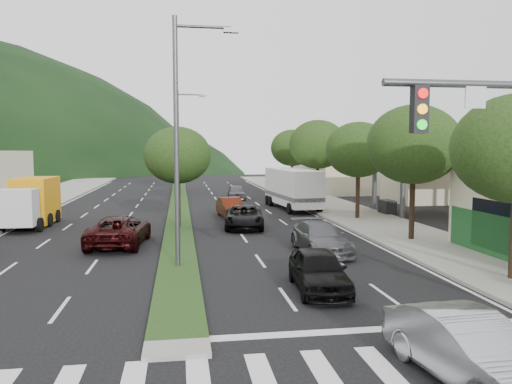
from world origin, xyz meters
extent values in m
plane|color=black|center=(0.00, 0.00, 0.00)|extent=(160.00, 160.00, 0.00)
cube|color=gray|center=(12.50, 25.00, 0.07)|extent=(5.00, 90.00, 0.15)
cube|color=#193412|center=(0.00, 28.00, 0.06)|extent=(1.60, 56.00, 0.12)
cube|color=silver|center=(0.00, -2.00, 0.01)|extent=(19.00, 2.20, 0.01)
cylinder|color=#47494C|center=(7.60, -1.50, 6.30)|extent=(6.00, 0.18, 0.18)
cube|color=black|center=(5.40, -1.65, 5.70)|extent=(0.35, 0.25, 1.05)
cube|color=silver|center=(19.00, 22.00, 5.00)|extent=(12.00, 8.00, 0.50)
cube|color=#D99D0B|center=(19.00, 22.00, 4.65)|extent=(12.20, 8.20, 0.50)
cylinder|color=#47494C|center=(15.00, 19.50, 2.30)|extent=(0.36, 0.36, 4.60)
cylinder|color=#47494C|center=(23.00, 19.50, 2.30)|extent=(0.36, 0.36, 4.60)
cylinder|color=#47494C|center=(15.00, 24.50, 2.30)|extent=(0.36, 0.36, 4.60)
cylinder|color=#47494C|center=(23.00, 24.50, 2.30)|extent=(0.36, 0.36, 4.60)
cube|color=black|center=(15.00, 22.00, 0.55)|extent=(0.80, 1.60, 1.10)
cube|color=black|center=(23.00, 22.00, 0.55)|extent=(0.80, 1.60, 1.10)
cube|color=beige|center=(19.50, 44.00, 2.60)|extent=(10.00, 16.00, 5.20)
cylinder|color=black|center=(12.00, 12.00, 2.05)|extent=(0.28, 0.28, 3.81)
ellipsoid|color=black|center=(12.00, 12.00, 5.05)|extent=(4.80, 4.80, 4.08)
cylinder|color=black|center=(12.00, 20.00, 1.94)|extent=(0.28, 0.28, 3.58)
ellipsoid|color=black|center=(12.00, 20.00, 4.76)|extent=(4.40, 4.40, 3.74)
cylinder|color=black|center=(12.00, 30.00, 2.11)|extent=(0.28, 0.28, 3.92)
ellipsoid|color=black|center=(12.00, 30.00, 5.19)|extent=(5.00, 5.00, 4.25)
cylinder|color=black|center=(12.00, 40.00, 2.00)|extent=(0.28, 0.28, 3.70)
ellipsoid|color=black|center=(12.00, 40.00, 4.90)|extent=(4.60, 4.60, 3.91)
cylinder|color=black|center=(0.00, 18.00, 1.80)|extent=(0.28, 0.28, 3.36)
ellipsoid|color=black|center=(0.00, 18.00, 4.44)|extent=(4.00, 4.00, 3.40)
cylinder|color=black|center=(0.00, 44.00, 2.02)|extent=(0.28, 0.28, 3.81)
ellipsoid|color=black|center=(0.00, 44.00, 5.02)|extent=(4.80, 4.80, 4.08)
cylinder|color=#47494C|center=(0.00, 8.00, 5.00)|extent=(0.20, 0.20, 10.00)
cylinder|color=#47494C|center=(1.10, 8.00, 9.60)|extent=(2.20, 0.12, 0.12)
cube|color=#47494C|center=(2.20, 8.00, 9.50)|extent=(0.60, 0.25, 0.18)
cylinder|color=#47494C|center=(0.00, 33.00, 5.00)|extent=(0.20, 0.20, 10.00)
cylinder|color=#47494C|center=(1.10, 33.00, 9.60)|extent=(2.20, 0.12, 0.12)
cube|color=#47494C|center=(2.20, 33.00, 9.50)|extent=(0.60, 0.25, 0.18)
imported|color=#A0A3A8|center=(5.96, -3.00, 0.72)|extent=(2.06, 4.55, 1.45)
imported|color=black|center=(-2.90, 13.23, 0.76)|extent=(3.01, 5.65, 1.51)
imported|color=black|center=(4.75, 4.00, 0.71)|extent=(1.96, 4.28, 1.42)
imported|color=#55555A|center=(6.55, 9.98, 0.70)|extent=(2.14, 4.91, 1.41)
imported|color=#501B0D|center=(3.64, 22.68, 0.68)|extent=(1.87, 4.28, 1.37)
imported|color=black|center=(3.94, 17.68, 0.68)|extent=(2.82, 5.15, 1.37)
imported|color=#525156|center=(5.43, 34.99, 0.68)|extent=(1.83, 4.06, 1.35)
cube|color=silver|center=(-9.05, 17.77, 1.47)|extent=(2.04, 1.51, 2.12)
cube|color=orange|center=(-8.98, 21.17, 1.56)|extent=(2.19, 3.91, 2.85)
cube|color=black|center=(-9.00, 20.43, 0.41)|extent=(1.95, 5.37, 0.28)
cylinder|color=black|center=(-7.99, 18.13, 0.41)|extent=(0.29, 0.83, 0.83)
cylinder|color=black|center=(-10.10, 18.18, 0.41)|extent=(0.29, 0.83, 0.83)
cylinder|color=black|center=(-7.95, 20.14, 0.41)|extent=(0.29, 0.83, 0.83)
cylinder|color=black|center=(-10.06, 20.18, 0.41)|extent=(0.29, 0.83, 0.83)
cylinder|color=black|center=(-7.91, 21.96, 0.41)|extent=(0.29, 0.83, 0.83)
cylinder|color=black|center=(-10.03, 22.00, 0.41)|extent=(0.29, 0.83, 0.83)
cube|color=white|center=(9.00, 26.67, 1.80)|extent=(3.02, 8.47, 2.77)
cube|color=#595A5E|center=(9.00, 26.67, 1.11)|extent=(3.08, 8.48, 0.32)
cylinder|color=black|center=(7.56, 29.88, 0.42)|extent=(0.39, 0.86, 0.83)
cylinder|color=black|center=(9.86, 30.08, 0.42)|extent=(0.39, 0.86, 0.83)
cylinder|color=black|center=(7.65, 28.88, 0.42)|extent=(0.39, 0.86, 0.83)
cylinder|color=black|center=(9.95, 29.09, 0.42)|extent=(0.39, 0.86, 0.83)
cylinder|color=black|center=(8.11, 23.59, 0.42)|extent=(0.39, 0.86, 0.83)
cylinder|color=black|center=(10.41, 23.79, 0.42)|extent=(0.39, 0.86, 0.83)
camera|label=1|loc=(0.13, -12.15, 4.84)|focal=35.00mm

